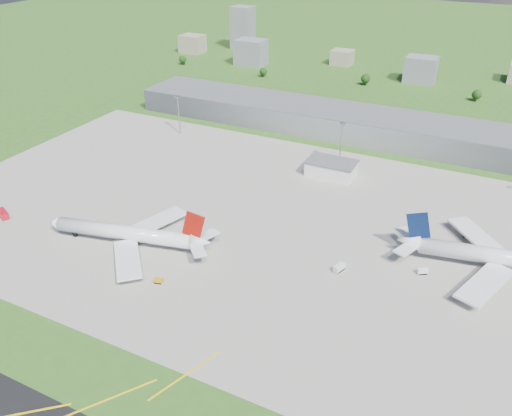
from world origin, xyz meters
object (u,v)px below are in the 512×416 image
at_px(tug_yellow, 158,281).
at_px(airliner_red_twin, 130,234).
at_px(van_white_far, 422,271).
at_px(van_white_near, 339,268).
at_px(fire_truck, 3,214).
at_px(airliner_blue_quad, 509,259).

bearing_deg(tug_yellow, airliner_red_twin, 131.90).
distance_m(airliner_red_twin, van_white_far, 123.44).
bearing_deg(van_white_near, fire_truck, 119.95).
distance_m(airliner_red_twin, airliner_blue_quad, 157.03).
bearing_deg(van_white_far, fire_truck, 160.65).
xyz_separation_m(fire_truck, van_white_far, (187.88, 43.11, -0.64)).
xyz_separation_m(airliner_red_twin, fire_truck, (-69.52, -8.33, -3.78)).
xyz_separation_m(tug_yellow, van_white_far, (91.95, 51.47, 0.21)).
bearing_deg(tug_yellow, van_white_near, 16.45).
height_order(airliner_blue_quad, van_white_near, airliner_blue_quad).
distance_m(van_white_near, van_white_far, 33.26).
bearing_deg(airliner_blue_quad, airliner_red_twin, -170.44).
bearing_deg(fire_truck, airliner_red_twin, 30.67).
height_order(fire_truck, van_white_near, fire_truck).
distance_m(fire_truck, tug_yellow, 96.30).
distance_m(airliner_red_twin, fire_truck, 70.12).
bearing_deg(airliner_red_twin, fire_truck, -5.55).
xyz_separation_m(airliner_red_twin, van_white_far, (118.36, 34.78, -4.42)).
relative_size(tug_yellow, van_white_far, 0.86).
bearing_deg(tug_yellow, van_white_far, 13.42).
xyz_separation_m(fire_truck, tug_yellow, (95.94, -8.36, -0.85)).
relative_size(airliner_red_twin, van_white_near, 12.68).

